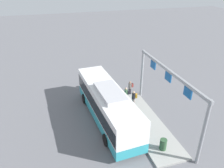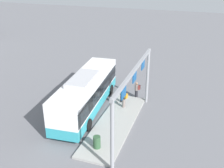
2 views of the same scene
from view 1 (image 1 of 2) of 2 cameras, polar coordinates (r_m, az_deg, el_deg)
name	(u,v)px [view 1 (image 1 of 2)]	position (r m, az deg, el deg)	size (l,w,h in m)	color
ground_plane	(107,119)	(20.41, -1.28, -9.17)	(120.00, 120.00, 0.00)	slate
platform_curb	(145,122)	(20.15, 8.65, -9.79)	(10.00, 2.80, 0.16)	#9E9E99
bus_main	(107,103)	(19.39, -1.32, -4.86)	(10.82, 3.28, 3.46)	teal
person_boarding	(130,88)	(23.82, 4.74, -1.00)	(0.34, 0.52, 1.67)	black
person_waiting_near	(126,95)	(22.20, 3.71, -2.74)	(0.40, 0.57, 1.67)	black
person_waiting_mid	(134,98)	(21.61, 5.68, -3.71)	(0.46, 0.59, 1.67)	slate
platform_sign_gantry	(167,85)	(18.63, 14.14, -0.14)	(10.28, 0.24, 5.20)	gray
trash_bin	(163,144)	(17.39, 13.14, -15.02)	(0.52, 0.52, 0.90)	#2D5133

